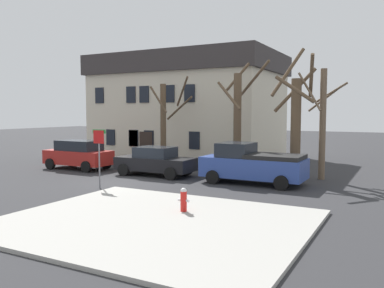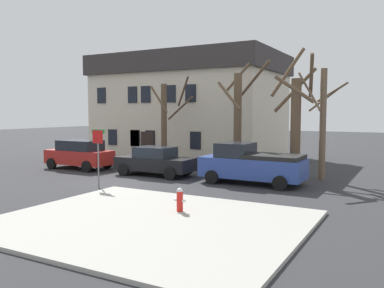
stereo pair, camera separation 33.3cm
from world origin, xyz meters
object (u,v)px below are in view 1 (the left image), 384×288
(tree_bare_end, at_px, (322,121))
(car_black_sedan, at_px, (155,161))
(tree_bare_mid, at_px, (238,118))
(fire_hydrant, at_px, (184,199))
(tree_bare_far, at_px, (296,120))
(pickup_truck_blue, at_px, (252,164))
(tree_bare_near, at_px, (165,122))
(car_red_wagon, at_px, (78,154))
(building_main, at_px, (188,106))
(street_sign_pole, at_px, (99,147))

(tree_bare_end, xyz_separation_m, car_black_sedan, (-8.35, -3.11, -2.27))
(tree_bare_mid, bearing_deg, fire_hydrant, -79.03)
(tree_bare_far, distance_m, car_black_sedan, 7.87)
(tree_bare_far, height_order, pickup_truck_blue, tree_bare_far)
(tree_bare_end, relative_size, car_black_sedan, 1.30)
(tree_bare_near, relative_size, fire_hydrant, 7.05)
(tree_bare_far, height_order, car_black_sedan, tree_bare_far)
(tree_bare_mid, bearing_deg, tree_bare_far, -14.07)
(car_red_wagon, relative_size, car_black_sedan, 0.96)
(building_main, distance_m, car_red_wagon, 10.71)
(tree_bare_near, height_order, fire_hydrant, tree_bare_near)
(building_main, xyz_separation_m, pickup_truck_blue, (8.87, -9.73, -3.06))
(tree_bare_far, distance_m, pickup_truck_blue, 3.42)
(tree_bare_end, distance_m, pickup_truck_blue, 4.56)
(tree_bare_mid, xyz_separation_m, pickup_truck_blue, (1.95, -3.01, -2.22))
(car_black_sedan, height_order, pickup_truck_blue, pickup_truck_blue)
(pickup_truck_blue, bearing_deg, car_red_wagon, -178.70)
(building_main, relative_size, tree_bare_near, 2.48)
(tree_bare_far, height_order, car_red_wagon, tree_bare_far)
(tree_bare_end, relative_size, street_sign_pole, 2.12)
(car_red_wagon, bearing_deg, car_black_sedan, 0.81)
(tree_bare_end, height_order, fire_hydrant, tree_bare_end)
(tree_bare_mid, xyz_separation_m, street_sign_pole, (-3.90, -7.48, -1.27))
(fire_hydrant, bearing_deg, tree_bare_far, 79.78)
(fire_hydrant, distance_m, street_sign_pole, 6.44)
(building_main, xyz_separation_m, street_sign_pole, (3.02, -14.21, -2.12))
(tree_bare_near, height_order, tree_bare_mid, tree_bare_mid)
(tree_bare_near, xyz_separation_m, tree_bare_far, (8.67, -1.19, 0.21))
(tree_bare_far, bearing_deg, car_black_sedan, -162.22)
(building_main, height_order, street_sign_pole, building_main)
(tree_bare_mid, xyz_separation_m, car_red_wagon, (-9.23, -3.26, -2.26))
(pickup_truck_blue, distance_m, street_sign_pole, 7.42)
(fire_hydrant, xyz_separation_m, street_sign_pole, (-5.81, 2.41, 1.37))
(car_red_wagon, xyz_separation_m, pickup_truck_blue, (11.18, 0.25, 0.04))
(car_black_sedan, height_order, street_sign_pole, street_sign_pole)
(building_main, bearing_deg, fire_hydrant, -62.00)
(fire_hydrant, bearing_deg, tree_bare_mid, 100.97)
(car_red_wagon, distance_m, pickup_truck_blue, 11.18)
(street_sign_pole, bearing_deg, tree_bare_far, 41.57)
(tree_bare_near, relative_size, tree_bare_mid, 0.89)
(building_main, distance_m, tree_bare_far, 12.97)
(tree_bare_near, height_order, street_sign_pole, tree_bare_near)
(tree_bare_end, bearing_deg, fire_hydrant, -105.99)
(building_main, relative_size, car_red_wagon, 3.32)
(tree_bare_near, distance_m, tree_bare_end, 9.86)
(tree_bare_end, bearing_deg, building_main, 149.70)
(tree_bare_far, relative_size, car_red_wagon, 1.62)
(building_main, relative_size, fire_hydrant, 17.48)
(tree_bare_end, xyz_separation_m, street_sign_pole, (-8.62, -7.40, -1.17))
(tree_bare_far, bearing_deg, street_sign_pole, -138.43)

